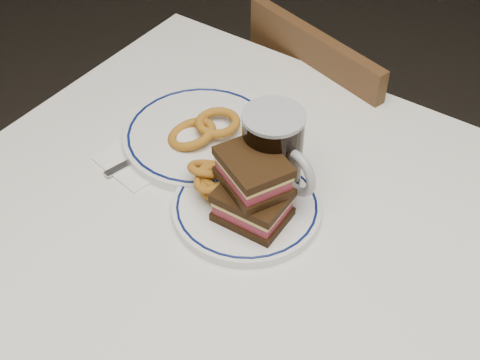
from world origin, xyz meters
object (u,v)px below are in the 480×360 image
Objects in this scene: main_plate at (247,207)px; chair_far at (334,149)px; reuben_sandwich at (253,189)px; beer_mug at (274,156)px; far_plate at (201,136)px.

chair_far is at bearing 100.58° from main_plate.
main_plate is at bearing 148.33° from reuben_sandwich.
chair_far is 4.93× the size of beer_mug.
chair_far is at bearing 102.30° from reuben_sandwich.
beer_mug is (-0.01, 0.07, 0.01)m from reuben_sandwich.
chair_far is 0.63m from main_plate.
reuben_sandwich is 0.82× the size of beer_mug.
chair_far is 2.89× the size of far_plate.
beer_mug is at bearing 79.02° from main_plate.
chair_far is at bearing 103.15° from beer_mug.
reuben_sandwich is 0.48× the size of far_plate.
reuben_sandwich is 0.07m from beer_mug.
main_plate is 0.20m from far_plate.
beer_mug is at bearing 96.44° from reuben_sandwich.
chair_far is at bearing 80.83° from far_plate.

